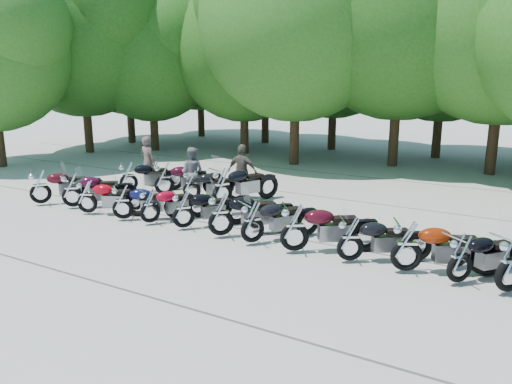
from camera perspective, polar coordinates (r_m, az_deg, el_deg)
The scene contains 32 objects.
ground at distance 12.26m, azimuth -3.53°, elevation -6.43°, with size 90.00×90.00×0.00m, color gray.
tree_0 at distance 31.42m, azimuth -14.55°, elevation 15.41°, with size 7.50×7.50×9.21m.
tree_1 at distance 27.83m, azimuth -11.93°, elevation 15.04°, with size 6.97×6.97×8.55m.
tree_2 at distance 26.28m, azimuth -1.38°, elevation 15.97°, with size 7.31×7.31×8.97m.
tree_3 at distance 23.19m, azimuth 4.65°, elevation 18.77°, with size 8.70×8.70×10.67m.
tree_4 at distance 23.55m, azimuth 16.33°, elevation 18.98°, with size 9.13×9.13×11.20m.
tree_5 at distance 22.99m, azimuth 26.80°, elevation 18.12°, with size 9.04×9.04×11.10m.
tree_9 at distance 33.73m, azimuth -6.49°, elevation 15.69°, with size 7.59×7.59×9.32m.
tree_10 at distance 30.39m, azimuth 1.10°, elevation 16.29°, with size 7.78×7.78×9.55m.
tree_11 at distance 27.96m, azimuth 9.01°, elevation 16.04°, with size 7.56×7.56×9.28m.
tree_12 at distance 26.50m, azimuth 20.80°, elevation 16.01°, with size 7.88×7.88×9.67m.
tree_17 at distance 28.17m, azimuth -19.38°, elevation 16.57°, with size 8.31×8.31×10.20m.
motorcycle_0 at distance 17.38m, azimuth -23.47°, elevation 0.66°, with size 0.70×2.29×1.30m, color #3B0810, non-canonical shape.
motorcycle_1 at distance 16.57m, azimuth -20.29°, elevation 0.35°, with size 0.69×2.28×1.29m, color #36071D, non-canonical shape.
motorcycle_2 at distance 15.73m, azimuth -18.78°, elevation -0.34°, with size 0.65×2.14×1.21m, color #9A0511, non-canonical shape.
motorcycle_3 at distance 14.77m, azimuth -15.00°, elevation -0.98°, with size 0.64×2.11×1.20m, color #0D0F39, non-canonical shape.
motorcycle_4 at distance 14.25m, azimuth -12.04°, elevation -1.42°, with size 0.62×2.05×1.16m, color #9D051D, non-canonical shape.
motorcycle_5 at distance 13.60m, azimuth -8.32°, elevation -1.87°, with size 0.65×2.13×1.21m, color black, non-canonical shape.
motorcycle_6 at distance 12.81m, azimuth -4.04°, elevation -2.40°, with size 0.72×2.37×1.34m, color black, non-canonical shape.
motorcycle_7 at distance 12.29m, azimuth -0.41°, elevation -3.27°, with size 0.68×2.22×1.26m, color black, non-canonical shape.
motorcycle_8 at distance 11.71m, azimuth 4.45°, elevation -3.91°, with size 0.73×2.40×1.36m, color #390711, non-canonical shape.
motorcycle_9 at distance 11.33m, azimuth 10.76°, elevation -5.14°, with size 0.65×2.12×1.20m, color black, non-canonical shape.
motorcycle_10 at distance 11.00m, azimuth 16.89°, elevation -5.74°, with size 0.71×2.33×1.32m, color maroon, non-canonical shape.
motorcycle_11 at distance 10.80m, azimuth 22.34°, elevation -6.86°, with size 0.65×2.13×1.20m, color black, non-canonical shape.
motorcycle_12 at distance 10.72m, azimuth 27.17°, elevation -7.07°, with size 0.73×2.41×1.36m, color black, non-canonical shape.
motorcycle_14 at distance 18.12m, azimuth -14.39°, elevation 1.80°, with size 0.68×2.24×1.27m, color black, non-canonical shape.
motorcycle_15 at distance 17.35m, azimuth -10.45°, elevation 1.62°, with size 0.72×2.37×1.34m, color black, non-canonical shape.
motorcycle_16 at distance 16.66m, azimuth -7.36°, elevation 0.95°, with size 0.63×2.08×1.17m, color black, non-canonical shape.
motorcycle_17 at distance 15.80m, azimuth -3.87°, elevation 0.79°, with size 0.76×2.50×1.41m, color black, non-canonical shape.
rider_0 at distance 19.11m, azimuth -12.25°, elevation 3.45°, with size 0.69×0.45×1.88m, color brown.
rider_1 at distance 17.10m, azimuth -7.35°, elevation 2.24°, with size 0.84×0.66×1.74m, color gray.
rider_2 at distance 16.74m, azimuth -1.57°, elevation 2.32°, with size 1.09×0.45×1.86m, color brown.
Camera 1 is at (6.41, -9.59, 4.17)m, focal length 35.00 mm.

